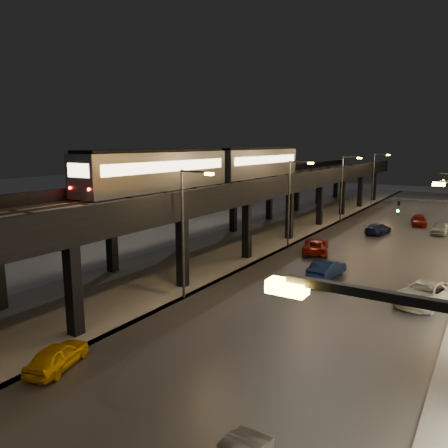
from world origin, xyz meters
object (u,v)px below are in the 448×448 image
Objects in this scene: subway_train at (216,165)px; car_onc_white at (419,221)px; car_mid_silver at (316,246)px; car_onc_dark at (425,294)px; car_mid_dark at (378,229)px; car_onc_red at (440,229)px; car_near_white at (327,269)px; car_taxi at (58,357)px.

subway_train is 29.13m from car_onc_white.
car_mid_silver is (11.22, 0.66, -7.68)m from subway_train.
car_onc_dark is (11.09, -9.49, 0.04)m from car_mid_silver.
car_mid_dark is 7.40m from car_onc_red.
car_mid_dark is 1.07× the size of car_onc_red.
car_mid_dark is (-0.50, 19.92, -0.08)m from car_near_white.
car_mid_dark is (14.29, 13.38, -7.74)m from subway_train.
car_taxi is 0.82× the size of car_near_white.
car_taxi is at bearing -109.96° from car_onc_dark.
car_near_white is at bearing -123.71° from car_taxi.
car_taxi is 0.71× the size of car_mid_silver.
car_onc_dark reaches higher than car_taxi.
car_onc_red reaches higher than car_taxi.
car_onc_white is 5.48m from car_onc_red.
car_onc_dark reaches higher than car_near_white.
car_mid_dark is 1.03× the size of car_onc_white.
subway_train is at bearing -18.50° from car_near_white.
car_onc_white is at bearing 115.36° from car_onc_dark.
subway_train is 8.31× the size of car_onc_white.
car_mid_dark is at bearing -123.78° from car_onc_white.
car_onc_red is at bearing 39.94° from subway_train.
car_taxi is at bearing -112.76° from car_onc_white.
car_mid_silver is at bearing -119.12° from car_onc_white.
car_onc_red reaches higher than car_onc_white.
car_taxi is (8.54, -27.34, -7.78)m from subway_train.
car_onc_red is (-1.71, 26.07, -0.04)m from car_onc_dark.
car_onc_dark is at bearing -85.41° from car_onc_red.
car_taxi is 0.87× the size of car_onc_red.
car_onc_red is (20.60, 17.25, -7.68)m from subway_train.
car_onc_dark reaches higher than car_onc_white.
subway_train is 25.18m from car_onc_dark.
subway_train is 21.05m from car_mid_dark.
car_onc_dark is at bearing 119.26° from car_mid_dark.
car_mid_dark is 23.61m from car_onc_dark.
car_near_white is (14.79, -6.54, -7.66)m from subway_train.
car_near_white reaches higher than car_mid_dark.
car_onc_white is at bearing -117.46° from car_taxi.
car_taxi is at bearing 78.65° from car_near_white.
car_mid_dark is 0.83× the size of car_onc_dark.
car_onc_dark is 26.12m from car_onc_red.
car_taxi is at bearing 91.36° from car_mid_dark.
car_mid_silver is 13.08m from car_mid_dark.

